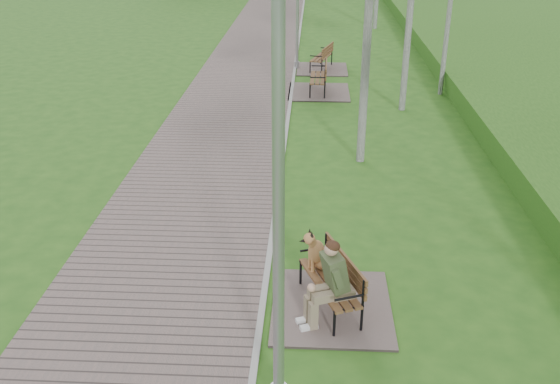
{
  "coord_description": "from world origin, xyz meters",
  "views": [
    {
      "loc": [
        0.71,
        -9.03,
        5.69
      ],
      "look_at": [
        0.17,
        0.78,
        1.12
      ],
      "focal_mm": 40.0,
      "sensor_mm": 36.0,
      "label": 1
    }
  ],
  "objects": [
    {
      "name": "walkway",
      "position": [
        -1.75,
        21.5,
        0.02
      ],
      "size": [
        3.5,
        67.0,
        0.04
      ],
      "primitive_type": "cube",
      "color": "#695A55",
      "rests_on": "ground"
    },
    {
      "name": "lamp_post_second",
      "position": [
        0.07,
        14.29,
        2.15
      ],
      "size": [
        0.18,
        0.18,
        4.6
      ],
      "color": "#999BA0",
      "rests_on": "ground"
    },
    {
      "name": "lamp_post_near",
      "position": [
        0.37,
        -3.16,
        2.7
      ],
      "size": [
        0.22,
        0.22,
        5.77
      ],
      "color": "#999BA0",
      "rests_on": "ground"
    },
    {
      "name": "bench_third",
      "position": [
        0.99,
        14.11,
        0.21
      ],
      "size": [
        1.87,
        2.08,
        1.15
      ],
      "color": "#695A55",
      "rests_on": "ground"
    },
    {
      "name": "kerb",
      "position": [
        0.0,
        21.5,
        0.03
      ],
      "size": [
        0.1,
        67.0,
        0.05
      ],
      "primitive_type": "cube",
      "color": "#999993",
      "rests_on": "ground"
    },
    {
      "name": "bench_second",
      "position": [
        0.86,
        11.01,
        0.23
      ],
      "size": [
        1.98,
        2.2,
        1.22
      ],
      "color": "#695A55",
      "rests_on": "ground"
    },
    {
      "name": "bench_main",
      "position": [
        0.98,
        -1.07,
        0.45
      ],
      "size": [
        1.83,
        2.03,
        1.59
      ],
      "color": "#695A55",
      "rests_on": "ground"
    },
    {
      "name": "ground",
      "position": [
        0.0,
        0.0,
        0.0
      ],
      "size": [
        120.0,
        120.0,
        0.0
      ],
      "primitive_type": "plane",
      "color": "#285619",
      "rests_on": "ground"
    }
  ]
}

